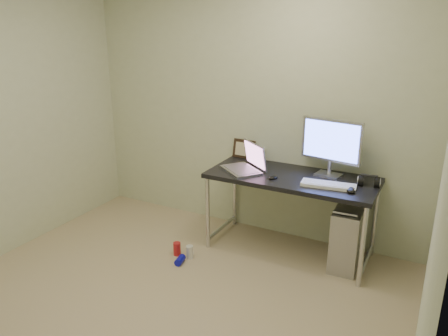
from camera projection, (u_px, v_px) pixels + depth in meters
floor at (147, 319)px, 3.18m from camera, size 3.50×3.50×0.00m
wall_back at (250, 108)px, 4.25m from camera, size 3.50×0.02×2.50m
wall_right at (438, 205)px, 2.01m from camera, size 0.02×3.50×2.50m
desk at (291, 185)px, 3.91m from camera, size 1.49×0.65×0.75m
tower_computer at (348, 235)px, 3.83m from camera, size 0.25×0.54×0.58m
cable_a at (350, 211)px, 4.01m from camera, size 0.01×0.16×0.69m
cable_b at (359, 216)px, 3.96m from camera, size 0.02×0.11×0.71m
can_red at (177, 249)px, 4.03m from camera, size 0.07×0.07×0.12m
can_white at (190, 252)px, 3.97m from camera, size 0.07×0.07×0.12m
can_blue at (180, 260)px, 3.89m from camera, size 0.09×0.13×0.06m
laptop at (246, 164)px, 4.01m from camera, size 0.48×0.46×0.26m
monitor at (331, 143)px, 3.80m from camera, size 0.54×0.19×0.51m
keyboard at (328, 185)px, 3.62m from camera, size 0.46×0.20×0.03m
mouse_right at (351, 189)px, 3.52m from camera, size 0.10×0.14×0.04m
mouse_left at (273, 177)px, 3.81m from camera, size 0.09×0.11×0.03m
headphones at (369, 182)px, 3.65m from camera, size 0.19×0.11×0.12m
picture_frame at (244, 149)px, 4.36m from camera, size 0.24×0.08×0.19m
webcam at (263, 151)px, 4.27m from camera, size 0.05×0.05×0.13m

